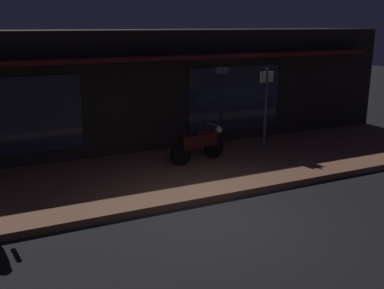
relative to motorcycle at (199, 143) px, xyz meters
name	(u,v)px	position (x,y,z in m)	size (l,w,h in m)	color
ground_plane	(224,222)	(-1.17, -3.45, -0.65)	(60.00, 60.00, 0.00)	black
sidewalk_slab	(166,174)	(-1.17, -0.45, -0.57)	(18.00, 4.00, 0.15)	brown
storefront_building	(123,90)	(-1.17, 2.94, 1.16)	(18.00, 3.30, 3.60)	black
motorcycle	(199,143)	(0.00, 0.00, 0.00)	(1.70, 0.59, 0.97)	black
sign_post	(266,104)	(2.27, 0.21, 0.86)	(0.44, 0.09, 2.40)	#47474C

